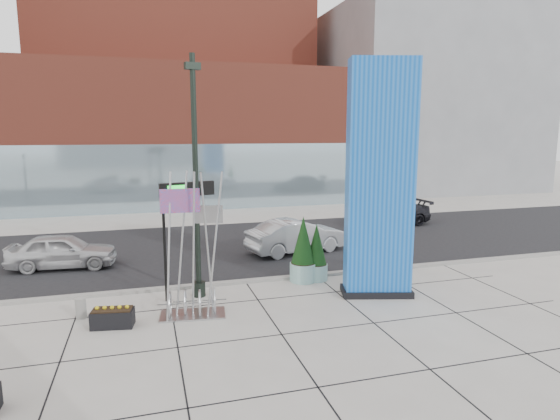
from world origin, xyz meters
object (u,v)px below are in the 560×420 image
object	(u,v)px
public_art_sculpture	(192,279)
car_silver_mid	(297,236)
lamp_post	(196,201)
concrete_bollard	(81,308)
blue_pylon	(380,185)
overhead_street_sign	(184,200)
car_white_west	(63,251)

from	to	relation	value
public_art_sculpture	car_silver_mid	size ratio (longest dim) A/B	0.95
lamp_post	concrete_bollard	distance (m)	5.08
blue_pylon	overhead_street_sign	xyz separation A→B (m)	(-6.71, 1.43, -0.48)
car_silver_mid	lamp_post	bearing A→B (deg)	119.61
lamp_post	overhead_street_sign	bearing A→B (deg)	-155.53
overhead_street_sign	car_white_west	world-z (taller)	overhead_street_sign
blue_pylon	lamp_post	size ratio (longest dim) A/B	0.99
lamp_post	car_silver_mid	xyz separation A→B (m)	(5.35, 4.93, -2.66)
blue_pylon	public_art_sculpture	bearing A→B (deg)	-163.13
overhead_street_sign	car_white_west	bearing A→B (deg)	117.22
car_silver_mid	blue_pylon	bearing A→B (deg)	174.91
concrete_bollard	overhead_street_sign	size ratio (longest dim) A/B	0.16
car_silver_mid	public_art_sculpture	bearing A→B (deg)	126.42
blue_pylon	public_art_sculpture	xyz separation A→B (m)	(-6.66, -0.15, -2.81)
public_art_sculpture	concrete_bollard	world-z (taller)	public_art_sculpture
public_art_sculpture	overhead_street_sign	size ratio (longest dim) A/B	1.13
lamp_post	car_silver_mid	bearing A→B (deg)	42.65
overhead_street_sign	blue_pylon	bearing A→B (deg)	-26.75
concrete_bollard	car_white_west	bearing A→B (deg)	103.00
blue_pylon	car_silver_mid	xyz separation A→B (m)	(-0.92, 6.56, -3.23)
public_art_sculpture	blue_pylon	bearing A→B (deg)	8.53
concrete_bollard	car_white_west	distance (m)	6.38
public_art_sculpture	concrete_bollard	bearing A→B (deg)	174.56
lamp_post	concrete_bollard	xyz separation A→B (m)	(-3.86, -1.00, -3.15)
car_silver_mid	overhead_street_sign	bearing A→B (deg)	118.49
blue_pylon	car_white_west	size ratio (longest dim) A/B	1.88
overhead_street_sign	concrete_bollard	bearing A→B (deg)	178.43
blue_pylon	concrete_bollard	xyz separation A→B (m)	(-10.13, 0.63, -3.72)
car_white_west	overhead_street_sign	bearing A→B (deg)	-133.46
public_art_sculpture	overhead_street_sign	world-z (taller)	public_art_sculpture
concrete_bollard	lamp_post	bearing A→B (deg)	14.51
lamp_post	public_art_sculpture	size ratio (longest dim) A/B	1.80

